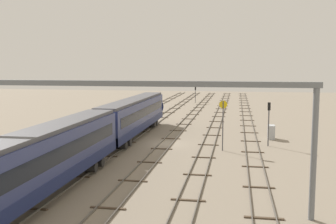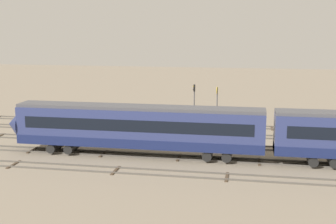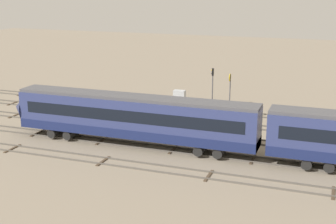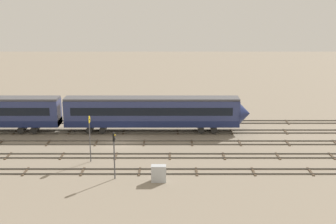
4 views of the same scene
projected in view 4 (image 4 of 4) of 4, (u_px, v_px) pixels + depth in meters
name	position (u px, v px, depth m)	size (l,w,h in m)	color
ground_plane	(121.00, 143.00, 59.69)	(190.03, 190.03, 0.00)	gray
track_near_foreground	(112.00, 171.00, 50.11)	(174.03, 2.40, 0.16)	#59544C
track_second_near	(117.00, 156.00, 54.89)	(174.03, 2.40, 0.16)	#59544C
track_middle	(121.00, 143.00, 59.67)	(174.03, 2.40, 0.16)	#59544C
track_with_train	(124.00, 131.00, 64.45)	(174.03, 2.40, 0.16)	#59544C
track_far_background	(127.00, 122.00, 69.23)	(174.03, 2.40, 0.16)	#59544C
speed_sign_mid_trackside	(90.00, 133.00, 52.35)	(0.14, 0.86, 5.47)	#4C4C51
signal_light_trackside_approach	(115.00, 149.00, 47.49)	(0.31, 0.32, 5.04)	#4C4C51
relay_cabinet	(159.00, 173.00, 47.40)	(1.55, 0.81, 1.75)	#B2B7BC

